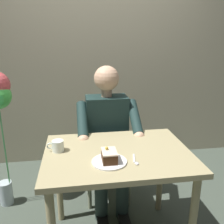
% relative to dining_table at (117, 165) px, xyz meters
% --- Properties ---
extents(cafe_rear_panel, '(6.40, 0.12, 3.00)m').
position_rel_dining_table_xyz_m(cafe_rear_panel, '(0.00, -1.45, 0.85)').
color(cafe_rear_panel, tan).
rests_on(cafe_rear_panel, ground).
extents(dining_table, '(0.98, 0.72, 0.75)m').
position_rel_dining_table_xyz_m(dining_table, '(0.00, 0.00, 0.00)').
color(dining_table, tan).
rests_on(dining_table, ground).
extents(chair, '(0.42, 0.42, 0.90)m').
position_rel_dining_table_xyz_m(chair, '(0.00, -0.66, -0.16)').
color(chair, gray).
rests_on(chair, ground).
extents(seated_person, '(0.53, 0.58, 1.26)m').
position_rel_dining_table_xyz_m(seated_person, '(0.00, -0.49, 0.01)').
color(seated_person, '#192D2B').
rests_on(seated_person, ground).
extents(dessert_plate, '(0.22, 0.22, 0.01)m').
position_rel_dining_table_xyz_m(dessert_plate, '(0.08, 0.14, 0.10)').
color(dessert_plate, white).
rests_on(dessert_plate, dining_table).
extents(cake_slice, '(0.09, 0.13, 0.09)m').
position_rel_dining_table_xyz_m(cake_slice, '(0.08, 0.14, 0.14)').
color(cake_slice, '#3E2411').
rests_on(cake_slice, dessert_plate).
extents(coffee_cup, '(0.11, 0.08, 0.08)m').
position_rel_dining_table_xyz_m(coffee_cup, '(0.40, -0.07, 0.14)').
color(coffee_cup, white).
rests_on(coffee_cup, dining_table).
extents(dessert_spoon, '(0.03, 0.14, 0.01)m').
position_rel_dining_table_xyz_m(dessert_spoon, '(-0.09, 0.15, 0.10)').
color(dessert_spoon, silver).
rests_on(dessert_spoon, dining_table).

